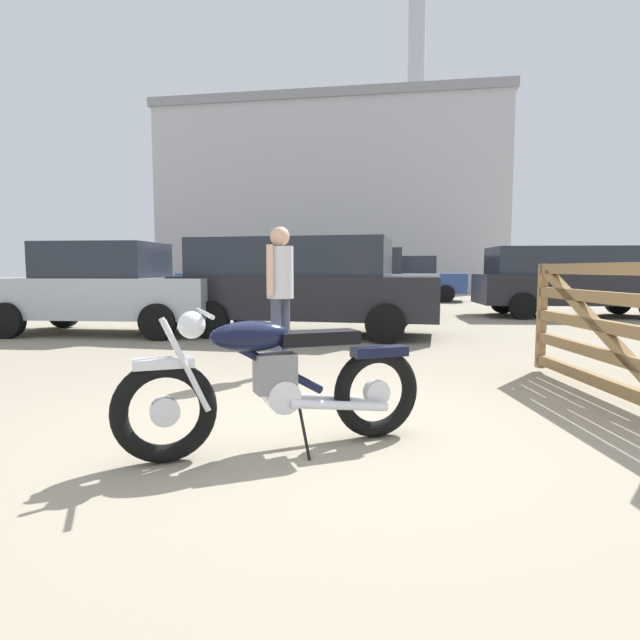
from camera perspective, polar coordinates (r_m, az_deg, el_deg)
The scene contains 11 objects.
ground_plane at distance 3.89m, azimuth -0.04°, elevation -12.29°, with size 80.00×80.00×0.00m, color gray.
vintage_motorcycle at distance 3.51m, azimuth -4.78°, elevation -6.63°, with size 1.87×1.11×0.94m.
timber_gate at distance 5.30m, azimuth 29.27°, elevation -0.45°, with size 0.59×2.52×1.60m.
bystander at distance 5.99m, azimuth -4.30°, elevation 3.85°, with size 0.30×0.43×1.66m.
pale_sedan_back at distance 15.36m, azimuth 4.83°, elevation 4.44°, with size 3.93×1.89×1.78m.
silver_sedan_mid at distance 14.70m, azimuth 25.24°, elevation 3.99°, with size 4.83×2.26×1.74m.
dark_sedan_left at distance 18.05m, azimuth -7.02°, elevation 4.65°, with size 4.94×2.61×1.74m.
blue_hatchback_right at distance 10.58m, azimuth -22.08°, elevation 3.17°, with size 4.29×2.10×1.67m.
white_estate_far at distance 9.66m, azimuth -1.99°, elevation 4.01°, with size 4.81×2.21×1.74m.
red_hatchback_near at distance 20.36m, azimuth 9.51°, elevation 4.41°, with size 4.27×2.06×1.67m.
industrial_building at distance 36.54m, azimuth 2.12°, elevation 12.29°, with size 20.39×14.20×24.36m.
Camera 1 is at (0.57, -3.66, 1.19)m, focal length 29.81 mm.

